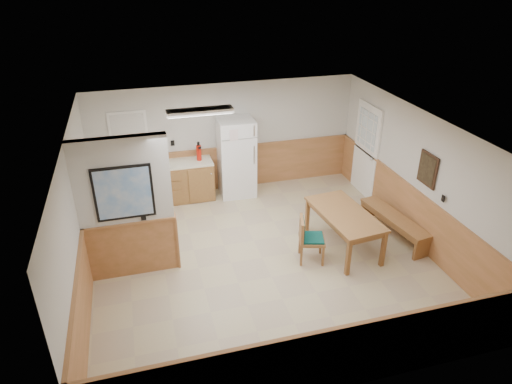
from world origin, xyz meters
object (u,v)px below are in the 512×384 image
object	(u,v)px
refrigerator	(236,158)
dining_chair	(307,236)
dining_bench	(394,221)
soap_bottle	(132,163)
fire_extinguisher	(199,152)
dining_table	(344,217)

from	to	relation	value
refrigerator	dining_chair	size ratio (longest dim) A/B	2.10
refrigerator	dining_bench	bearing A→B (deg)	-44.44
dining_chair	soap_bottle	xyz separation A→B (m)	(-2.87, 2.93, 0.52)
refrigerator	fire_extinguisher	distance (m)	0.85
dining_table	dining_chair	size ratio (longest dim) A/B	2.03
dining_chair	fire_extinguisher	size ratio (longest dim) A/B	1.99
refrigerator	dining_chair	distance (m)	2.97
refrigerator	dining_table	distance (m)	3.04
dining_chair	soap_bottle	size ratio (longest dim) A/B	3.59
dining_table	soap_bottle	bearing A→B (deg)	137.42
dining_table	soap_bottle	world-z (taller)	soap_bottle
refrigerator	soap_bottle	world-z (taller)	refrigerator
dining_table	dining_chair	xyz separation A→B (m)	(-0.80, -0.19, -0.16)
refrigerator	dining_table	bearing A→B (deg)	-61.18
dining_bench	dining_chair	xyz separation A→B (m)	(-1.92, -0.28, 0.15)
refrigerator	dining_bench	size ratio (longest dim) A/B	1.01
soap_bottle	dining_chair	bearing A→B (deg)	-45.59
dining_table	dining_bench	bearing A→B (deg)	-1.05
refrigerator	dining_bench	distance (m)	3.66
dining_chair	dining_table	bearing A→B (deg)	29.41
refrigerator	dining_bench	xyz separation A→B (m)	(2.52, -2.60, -0.55)
fire_extinguisher	dining_table	bearing A→B (deg)	-32.65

